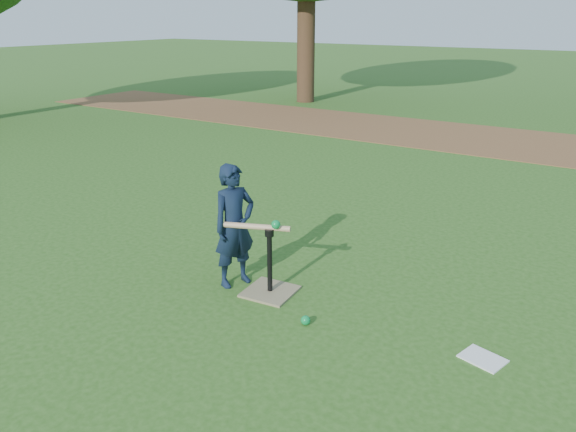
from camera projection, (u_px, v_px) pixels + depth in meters
The scene contains 7 objects.
ground at pixel (297, 285), 5.23m from camera, with size 80.00×80.00×0.00m, color #285116.
dirt_strip at pixel (498, 141), 11.15m from camera, with size 24.00×3.00×0.01m, color brown.
child at pixel (234, 226), 5.09m from camera, with size 0.42×0.28×1.15m, color black.
wiffle_ball_ground at pixel (306, 320), 4.56m from camera, with size 0.08×0.08×0.08m, color #0C873D.
clipboard at pixel (483, 359), 4.11m from camera, with size 0.30×0.23×0.01m, color white.
batting_tee at pixel (270, 282), 5.06m from camera, with size 0.47×0.47×0.61m.
swing_action at pixel (257, 226), 4.93m from camera, with size 0.62×0.27×0.12m.
Camera 1 is at (2.49, -3.99, 2.39)m, focal length 35.00 mm.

